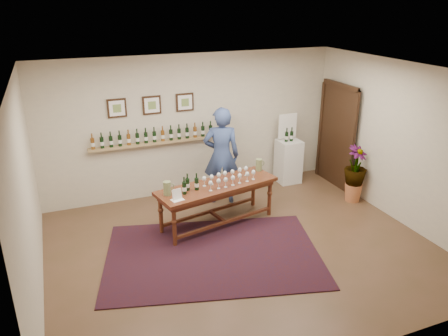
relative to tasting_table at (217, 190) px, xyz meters
name	(u,v)px	position (x,y,z in m)	size (l,w,h in m)	color
ground	(242,248)	(0.08, -0.92, -0.65)	(6.00, 6.00, 0.00)	#4D3922
room_shell	(300,136)	(2.19, 0.94, 0.47)	(6.00, 6.00, 6.00)	beige
rug	(213,255)	(-0.43, -0.94, -0.64)	(3.31, 2.21, 0.02)	#46140C
tasting_table	(217,190)	(0.00, 0.00, 0.00)	(2.25, 1.12, 0.77)	#431310
table_glasses	(229,178)	(0.22, -0.01, 0.21)	(1.36, 0.31, 0.19)	white
table_bottles	(189,182)	(-0.53, -0.08, 0.27)	(0.30, 0.17, 0.32)	black
pitcher_left	(167,188)	(-0.91, -0.10, 0.23)	(0.15, 0.15, 0.23)	olive
pitcher_right	(259,165)	(0.95, 0.32, 0.23)	(0.14, 0.14, 0.22)	olive
menu_card	(177,194)	(-0.81, -0.33, 0.20)	(0.19, 0.14, 0.18)	white
display_pedestal	(288,161)	(2.12, 1.24, -0.18)	(0.47, 0.47, 0.93)	white
pedestal_bottles	(289,134)	(2.08, 1.20, 0.44)	(0.31, 0.08, 0.31)	black
info_sign	(287,126)	(2.12, 1.36, 0.57)	(0.42, 0.02, 0.58)	white
potted_plant	(355,174)	(2.83, -0.11, -0.08)	(0.67, 0.67, 0.98)	#BB6A3E
person	(221,156)	(0.41, 0.84, 0.30)	(0.69, 0.46, 1.90)	navy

